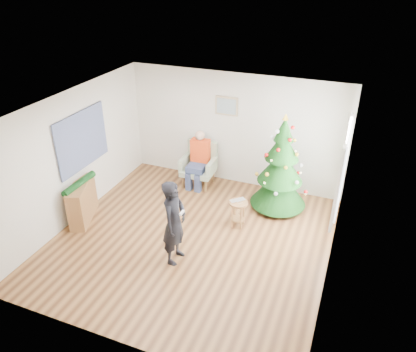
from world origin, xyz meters
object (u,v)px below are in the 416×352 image
at_px(stool, 238,214).
at_px(console, 82,202).
at_px(standing_man, 174,223).
at_px(christmas_tree, 281,168).
at_px(armchair, 199,169).

bearing_deg(stool, console, -163.07).
bearing_deg(standing_man, stool, -26.49).
height_order(christmas_tree, standing_man, christmas_tree).
distance_m(christmas_tree, stool, 1.31).
bearing_deg(armchair, christmas_tree, -11.11).
bearing_deg(stool, christmas_tree, 59.12).
xyz_separation_m(standing_man, console, (-2.29, 0.46, -0.38)).
height_order(christmas_tree, stool, christmas_tree).
distance_m(armchair, console, 2.75).
bearing_deg(standing_man, christmas_tree, -27.96).
bearing_deg(standing_man, armchair, 14.82).
bearing_deg(armchair, standing_man, -77.68).
relative_size(christmas_tree, armchair, 2.10).
xyz_separation_m(armchair, console, (-1.63, -2.21, 0.03)).
distance_m(stool, standing_man, 1.62).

